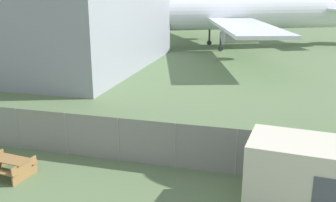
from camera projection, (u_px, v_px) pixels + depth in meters
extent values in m
cylinder|color=gray|center=(17.00, 129.00, 18.39)|extent=(0.07, 0.07, 2.01)
cylinder|color=gray|center=(66.00, 134.00, 17.75)|extent=(0.07, 0.07, 2.01)
cylinder|color=gray|center=(119.00, 140.00, 17.11)|extent=(0.07, 0.07, 2.01)
cylinder|color=gray|center=(175.00, 146.00, 16.46)|extent=(0.07, 0.07, 2.01)
cylinder|color=gray|center=(236.00, 152.00, 15.82)|extent=(0.07, 0.07, 2.01)
cylinder|color=gray|center=(303.00, 160.00, 15.18)|extent=(0.07, 0.07, 2.01)
cube|color=gray|center=(175.00, 146.00, 16.46)|extent=(56.00, 0.01, 2.01)
cylinder|color=white|center=(201.00, 13.00, 46.06)|extent=(33.68, 18.66, 3.96)
cone|color=white|center=(26.00, 15.00, 42.81)|extent=(5.27, 5.27, 3.96)
cube|color=white|center=(246.00, 27.00, 37.15)|extent=(9.45, 16.67, 0.30)
cylinder|color=#939399|center=(240.00, 35.00, 39.76)|extent=(3.98, 3.13, 1.78)
cube|color=white|center=(195.00, 12.00, 55.89)|extent=(12.86, 16.02, 0.30)
cylinder|color=#939399|center=(202.00, 21.00, 54.00)|extent=(3.98, 3.13, 1.78)
cube|color=white|center=(330.00, 8.00, 48.67)|extent=(6.58, 9.23, 0.20)
cylinder|color=#2D2D33|center=(103.00, 41.00, 45.04)|extent=(0.24, 0.24, 2.17)
cylinder|color=#2D2D33|center=(104.00, 48.00, 45.28)|extent=(0.63, 0.51, 0.56)
cylinder|color=#2D2D33|center=(221.00, 42.00, 45.00)|extent=(0.24, 0.24, 2.17)
cylinder|color=#2D2D33|center=(220.00, 49.00, 45.23)|extent=(0.63, 0.51, 0.56)
cylinder|color=#2D2D33|center=(209.00, 36.00, 49.48)|extent=(0.24, 0.24, 2.17)
cylinder|color=#2D2D33|center=(209.00, 43.00, 49.71)|extent=(0.63, 0.51, 0.56)
cube|color=beige|center=(307.00, 178.00, 13.16)|extent=(4.14, 2.67, 2.57)
cube|color=olive|center=(6.00, 159.00, 15.87)|extent=(2.01, 0.98, 0.04)
cube|color=olive|center=(17.00, 160.00, 16.45)|extent=(1.96, 0.50, 0.04)
cube|color=olive|center=(25.00, 171.00, 15.67)|extent=(0.22, 1.40, 0.74)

